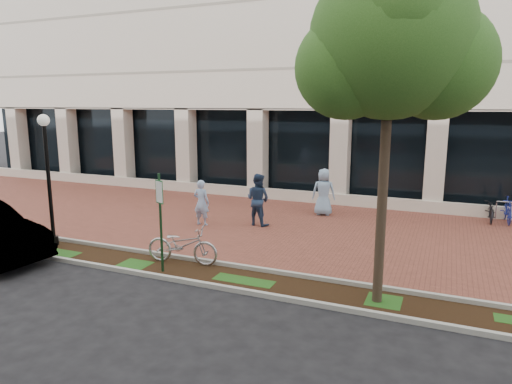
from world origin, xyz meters
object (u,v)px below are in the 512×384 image
at_px(street_tree, 393,49).
at_px(pedestrian_mid, 258,199).
at_px(parking_sign, 160,211).
at_px(lamppost, 48,173).
at_px(pedestrian_left, 201,203).
at_px(locked_bicycle, 182,245).
at_px(pedestrian_right, 324,192).

height_order(street_tree, pedestrian_mid, street_tree).
bearing_deg(street_tree, pedestrian_mid, 135.41).
distance_m(parking_sign, lamppost, 4.64).
relative_size(parking_sign, pedestrian_left, 1.57).
distance_m(lamppost, pedestrian_left, 5.31).
height_order(lamppost, locked_bicycle, lamppost).
xyz_separation_m(lamppost, locked_bicycle, (4.70, 0.16, -1.79)).
distance_m(parking_sign, pedestrian_mid, 5.55).
xyz_separation_m(parking_sign, pedestrian_right, (2.34, 7.93, -0.74)).
distance_m(parking_sign, pedestrian_left, 4.93).
height_order(parking_sign, street_tree, street_tree).
xyz_separation_m(street_tree, pedestrian_left, (-7.09, 4.26, -4.73)).
height_order(pedestrian_left, pedestrian_mid, pedestrian_mid).
xyz_separation_m(locked_bicycle, pedestrian_left, (-1.58, 3.86, 0.30)).
bearing_deg(pedestrian_mid, pedestrian_left, 35.04).
bearing_deg(locked_bicycle, lamppost, 84.09).
bearing_deg(locked_bicycle, street_tree, -102.02).
relative_size(parking_sign, pedestrian_right, 1.41).
bearing_deg(lamppost, street_tree, -1.34).
relative_size(locked_bicycle, pedestrian_mid, 1.08).
xyz_separation_m(locked_bicycle, pedestrian_right, (2.19, 7.14, 0.40)).
bearing_deg(pedestrian_mid, lamppost, 55.49).
relative_size(parking_sign, pedestrian_mid, 1.39).
xyz_separation_m(lamppost, pedestrian_left, (3.12, 4.02, -1.49)).
bearing_deg(pedestrian_left, locked_bicycle, 112.17).
height_order(lamppost, pedestrian_left, lamppost).
distance_m(street_tree, pedestrian_mid, 8.60).
distance_m(locked_bicycle, pedestrian_right, 7.48).
relative_size(street_tree, pedestrian_left, 4.37).
bearing_deg(pedestrian_right, pedestrian_mid, 41.15).
bearing_deg(parking_sign, lamppost, -163.96).
distance_m(street_tree, pedestrian_right, 9.45).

